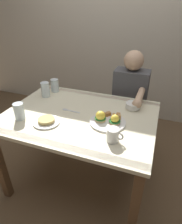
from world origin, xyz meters
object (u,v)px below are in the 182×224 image
coffee_mug (113,135)px  side_plate (46,121)px  fruit_bowl (133,106)px  water_glass_far (19,112)px  water_glass_near (45,90)px  water_glass_extra (55,86)px  diner_person (130,99)px  eggs_benedict_plate (107,120)px  dining_table (80,125)px  fork (70,111)px

coffee_mug → side_plate: bearing=175.8°
fruit_bowl → coffee_mug: coffee_mug is taller
water_glass_far → coffee_mug: bearing=-1.4°
water_glass_near → water_glass_extra: (0.02, 0.14, -0.01)m
water_glass_near → diner_person: 0.85m
coffee_mug → water_glass_extra: (-0.75, 0.58, 0.00)m
water_glass_extra → diner_person: diner_person is taller
eggs_benedict_plate → side_plate: bearing=-159.6°
dining_table → water_glass_far: (-0.40, -0.22, 0.16)m
eggs_benedict_plate → water_glass_extra: bearing=149.9°
fruit_bowl → side_plate: fruit_bowl is taller
side_plate → water_glass_extra: bearing=113.3°
eggs_benedict_plate → coffee_mug: 0.22m
side_plate → eggs_benedict_plate: bearing=20.4°
fork → side_plate: (-0.09, -0.22, 0.01)m
eggs_benedict_plate → dining_table: bearing=169.8°
dining_table → side_plate: side_plate is taller
eggs_benedict_plate → side_plate: size_ratio=1.35×
water_glass_far → water_glass_extra: water_glass_far is taller
dining_table → water_glass_near: size_ratio=8.61×
fruit_bowl → water_glass_far: bearing=-149.6°
water_glass_near → diner_person: diner_person is taller
water_glass_extra → side_plate: size_ratio=0.63×
water_glass_extra → fork: bearing=-44.7°
dining_table → fruit_bowl: (0.39, 0.24, 0.14)m
water_glass_near → coffee_mug: bearing=-29.6°
water_glass_far → side_plate: water_glass_far is taller
coffee_mug → water_glass_far: water_glass_far is taller
fruit_bowl → fork: 0.53m
coffee_mug → diner_person: (-0.04, 0.84, -0.14)m
side_plate → diner_person: size_ratio=0.18×
water_glass_extra → fruit_bowl: bearing=-7.0°
water_glass_far → water_glass_near: bearing=94.7°
coffee_mug → fruit_bowl: bearing=84.6°
coffee_mug → water_glass_near: size_ratio=0.80×
fork → diner_person: diner_person is taller
side_plate → water_glass_far: bearing=-174.7°
fruit_bowl → side_plate: (-0.57, -0.44, -0.02)m
eggs_benedict_plate → diner_person: bearing=84.9°
eggs_benedict_plate → fork: eggs_benedict_plate is taller
eggs_benedict_plate → diner_person: (0.06, 0.64, -0.12)m
eggs_benedict_plate → coffee_mug: size_ratio=2.42×
fork → water_glass_near: 0.39m
fork → water_glass_near: (-0.34, 0.18, 0.06)m
dining_table → coffee_mug: bearing=-35.3°
fork → dining_table: bearing=-12.8°
fork → water_glass_near: bearing=152.4°
water_glass_extra → side_plate: 0.59m
water_glass_near → side_plate: water_glass_near is taller
water_glass_extra → diner_person: 0.78m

